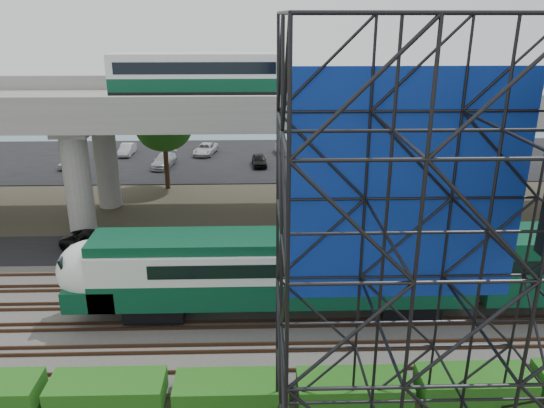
{
  "coord_description": "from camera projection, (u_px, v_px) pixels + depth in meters",
  "views": [
    {
      "loc": [
        2.16,
        -22.03,
        14.99
      ],
      "look_at": [
        2.95,
        6.0,
        4.88
      ],
      "focal_mm": 35.0,
      "sensor_mm": 36.0,
      "label": 1
    }
  ],
  "objects": [
    {
      "name": "ground",
      "position": [
        215.0,
        341.0,
        25.74
      ],
      "size": [
        140.0,
        140.0,
        0.0
      ],
      "primitive_type": "plane",
      "color": "#474233",
      "rests_on": "ground"
    },
    {
      "name": "ballast_bed",
      "position": [
        218.0,
        317.0,
        27.59
      ],
      "size": [
        90.0,
        12.0,
        0.2
      ],
      "primitive_type": "cube",
      "color": "slate",
      "rests_on": "ground"
    },
    {
      "name": "service_road",
      "position": [
        226.0,
        249.0,
        35.6
      ],
      "size": [
        90.0,
        5.0,
        0.08
      ],
      "primitive_type": "cube",
      "color": "black",
      "rests_on": "ground"
    },
    {
      "name": "parking_lot",
      "position": [
        238.0,
        159.0,
        57.7
      ],
      "size": [
        90.0,
        18.0,
        0.08
      ],
      "primitive_type": "cube",
      "color": "black",
      "rests_on": "ground"
    },
    {
      "name": "harbor_water",
      "position": [
        242.0,
        121.0,
        78.39
      ],
      "size": [
        140.0,
        40.0,
        0.03
      ],
      "primitive_type": "cube",
      "color": "slate",
      "rests_on": "ground"
    },
    {
      "name": "rail_tracks",
      "position": [
        217.0,
        314.0,
        27.53
      ],
      "size": [
        90.0,
        9.52,
        0.16
      ],
      "color": "#472D1E",
      "rests_on": "ballast_bed"
    },
    {
      "name": "commuter_train",
      "position": [
        325.0,
        267.0,
        26.79
      ],
      "size": [
        29.3,
        3.06,
        4.3
      ],
      "color": "black",
      "rests_on": "rail_tracks"
    },
    {
      "name": "overpass",
      "position": [
        225.0,
        114.0,
        37.99
      ],
      "size": [
        80.0,
        12.0,
        12.4
      ],
      "color": "#9E9B93",
      "rests_on": "ground"
    },
    {
      "name": "scaffold_tower",
      "position": [
        431.0,
        279.0,
        15.89
      ],
      "size": [
        9.36,
        6.36,
        15.0
      ],
      "color": "black",
      "rests_on": "ground"
    },
    {
      "name": "hedge_strip",
      "position": [
        231.0,
        390.0,
        21.53
      ],
      "size": [
        34.6,
        1.8,
        1.2
      ],
      "color": "#155112",
      "rests_on": "ground"
    },
    {
      "name": "trees",
      "position": [
        165.0,
        149.0,
        38.93
      ],
      "size": [
        40.94,
        16.94,
        7.69
      ],
      "color": "#382314",
      "rests_on": "ground"
    },
    {
      "name": "suv",
      "position": [
        97.0,
        242.0,
        35.01
      ],
      "size": [
        5.27,
        3.72,
        1.33
      ],
      "primitive_type": "imported",
      "rotation": [
        0.0,
        0.0,
        1.22
      ],
      "color": "black",
      "rests_on": "service_road"
    },
    {
      "name": "parked_cars",
      "position": [
        247.0,
        154.0,
        57.02
      ],
      "size": [
        37.81,
        9.67,
        1.32
      ],
      "color": "#BCBCBC",
      "rests_on": "parking_lot"
    }
  ]
}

